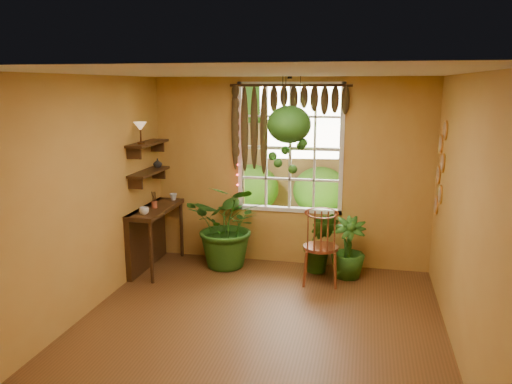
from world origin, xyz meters
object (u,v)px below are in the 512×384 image
Objects in this scene: windsor_chair at (321,257)px; hanging_basket at (289,131)px; potted_plant_mid at (320,242)px; counter_ledge at (150,230)px; potted_plant_left at (229,225)px.

hanging_basket reaches higher than windsor_chair.
windsor_chair is 1.40× the size of potted_plant_mid.
windsor_chair is 0.40m from potted_plant_mid.
counter_ledge is at bearing -171.43° from hanging_basket.
potted_plant_left is at bearing -178.93° from hanging_basket.
potted_plant_left is at bearing 161.91° from windsor_chair.
potted_plant_mid is at bearing 91.99° from windsor_chair.
potted_plant_left is 1.40× the size of potted_plant_mid.
potted_plant_left is 0.97× the size of hanging_basket.
hanging_basket is at bearing -174.84° from potted_plant_mid.
counter_ledge is 1.14m from potted_plant_left.
potted_plant_left reaches higher than counter_ledge.
windsor_chair is (2.45, -0.06, -0.19)m from counter_ledge.
potted_plant_left reaches higher than potted_plant_mid.
potted_plant_left reaches higher than windsor_chair.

